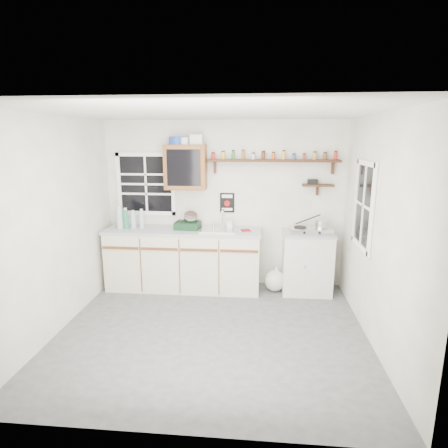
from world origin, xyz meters
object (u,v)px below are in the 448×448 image
object	(u,v)px
main_cabinet	(184,259)
right_cabinet	(307,262)
dish_rack	(189,223)
spice_shelf	(273,160)
hotplate	(311,230)
upper_cabinet	(186,167)

from	to	relation	value
main_cabinet	right_cabinet	distance (m)	1.84
right_cabinet	dish_rack	distance (m)	1.84
main_cabinet	right_cabinet	world-z (taller)	main_cabinet
spice_shelf	hotplate	xyz separation A→B (m)	(0.55, -0.21, -0.98)
spice_shelf	hotplate	bearing A→B (deg)	-20.60
dish_rack	hotplate	size ratio (longest dim) A/B	0.63
main_cabinet	right_cabinet	bearing A→B (deg)	0.79
dish_rack	right_cabinet	bearing A→B (deg)	4.69
main_cabinet	spice_shelf	size ratio (longest dim) A/B	1.21
right_cabinet	hotplate	world-z (taller)	hotplate
right_cabinet	dish_rack	xyz separation A→B (m)	(-1.75, 0.01, 0.55)
right_cabinet	dish_rack	size ratio (longest dim) A/B	2.38
main_cabinet	upper_cabinet	xyz separation A→B (m)	(0.03, 0.14, 1.36)
main_cabinet	spice_shelf	world-z (taller)	spice_shelf
spice_shelf	right_cabinet	bearing A→B (deg)	-19.68
upper_cabinet	hotplate	bearing A→B (deg)	-4.33
right_cabinet	upper_cabinet	bearing A→B (deg)	176.24
dish_rack	upper_cabinet	bearing A→B (deg)	117.91
main_cabinet	dish_rack	bearing A→B (deg)	21.22
right_cabinet	hotplate	size ratio (longest dim) A/B	1.50
upper_cabinet	dish_rack	bearing A→B (deg)	-67.00
dish_rack	main_cabinet	bearing A→B (deg)	-153.88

